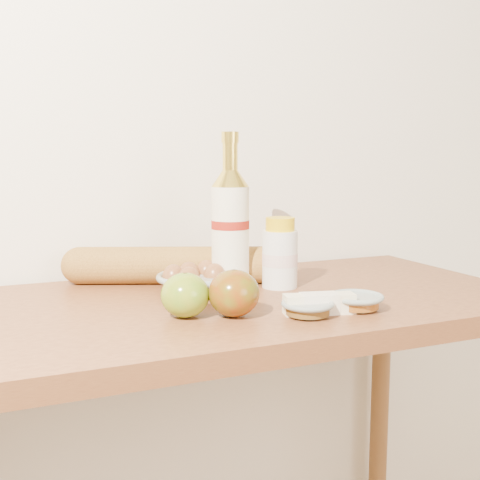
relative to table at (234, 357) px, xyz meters
The scene contains 11 objects.
back_wall 0.62m from the table, 90.00° to the left, with size 3.50×0.02×2.60m, color white.
table is the anchor object (origin of this frame).
bourbon_bottle 0.27m from the table, 72.07° to the left, with size 0.10×0.10×0.33m.
cream_bottle 0.24m from the table, 22.04° to the left, with size 0.10×0.10×0.15m.
egg_bowl 0.17m from the table, 125.02° to the left, with size 0.21×0.21×0.06m.
baguette 0.25m from the table, 111.71° to the left, with size 0.49×0.26×0.08m.
apple_yellowgreen 0.23m from the table, 143.40° to the right, with size 0.09×0.09×0.08m.
apple_redgreen_right 0.22m from the table, 112.75° to the right, with size 0.10×0.10×0.08m.
sugar_bowl 0.24m from the table, 70.15° to the right, with size 0.10×0.10×0.03m.
syrup_bowl 0.28m from the table, 45.81° to the right, with size 0.13×0.13×0.03m.
butter_stick 0.24m from the table, 61.36° to the right, with size 0.13×0.06×0.04m.
Camera 1 is at (-0.45, 0.10, 1.18)m, focal length 45.00 mm.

